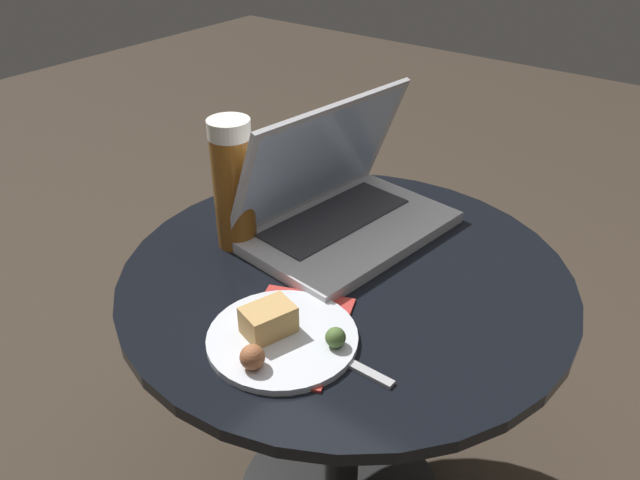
# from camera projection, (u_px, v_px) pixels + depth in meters

# --- Properties ---
(table) EXTENTS (0.66, 0.66, 0.53)m
(table) POSITION_uv_depth(u_px,v_px,m) (344.00, 346.00, 0.99)
(table) COLOR black
(table) RESTS_ON ground_plane
(napkin) EXTENTS (0.21, 0.18, 0.00)m
(napkin) POSITION_uv_depth(u_px,v_px,m) (292.00, 333.00, 0.79)
(napkin) COLOR #B7332D
(napkin) RESTS_ON table
(laptop) EXTENTS (0.35, 0.25, 0.21)m
(laptop) POSITION_uv_depth(u_px,v_px,m) (339.00, 206.00, 0.99)
(laptop) COLOR silver
(laptop) RESTS_ON table
(beer_glass) EXTENTS (0.06, 0.06, 0.20)m
(beer_glass) POSITION_uv_depth(u_px,v_px,m) (233.00, 184.00, 0.93)
(beer_glass) COLOR brown
(beer_glass) RESTS_ON table
(snack_plate) EXTENTS (0.19, 0.19, 0.05)m
(snack_plate) POSITION_uv_depth(u_px,v_px,m) (280.00, 335.00, 0.78)
(snack_plate) COLOR silver
(snack_plate) RESTS_ON table
(fork) EXTENTS (0.02, 0.19, 0.00)m
(fork) POSITION_uv_depth(u_px,v_px,m) (317.00, 346.00, 0.77)
(fork) COLOR #B2B2B7
(fork) RESTS_ON table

